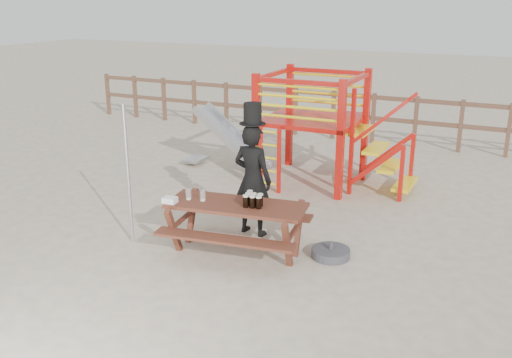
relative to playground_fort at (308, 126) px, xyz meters
name	(u,v)px	position (x,y,z in m)	size (l,w,h in m)	color
ground	(208,250)	(-0.12, -3.58, -1.07)	(60.00, 60.00, 0.00)	beige
back_fence	(353,111)	(-0.12, 3.42, -0.34)	(15.09, 0.09, 1.20)	brown
playground_fort	(308,126)	(0.00, 0.00, 0.00)	(4.71, 1.84, 2.10)	#BA130C
picnic_table	(236,222)	(0.29, -3.50, -0.61)	(2.05, 1.55, 0.73)	brown
man_with_hat	(253,177)	(0.18, -2.77, -0.19)	(0.65, 0.47, 1.98)	black
metal_pole	(128,175)	(-1.25, -3.82, -0.06)	(0.04, 0.04, 2.03)	#B2B2B7
parasol_base	(331,253)	(1.51, -3.07, -1.01)	(0.53, 0.53, 0.22)	#3E3D43
paper_bag	(170,200)	(-0.54, -3.86, -0.30)	(0.18, 0.14, 0.08)	white
stout_pints	(253,200)	(0.52, -3.48, -0.26)	(0.28, 0.26, 0.17)	black
empty_glasses	(196,195)	(-0.29, -3.61, -0.28)	(0.28, 0.11, 0.15)	silver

